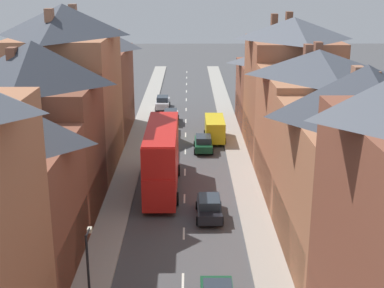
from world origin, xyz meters
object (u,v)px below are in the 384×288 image
car_near_silver (209,207)px  car_mid_black (203,143)px  double_decker_bus_lead (162,157)px  street_lamp (89,278)px  car_parked_right_a (163,102)px  car_parked_left_a (171,116)px  delivery_van (215,128)px

car_near_silver → car_mid_black: (-0.00, 15.71, -0.01)m
double_decker_bus_lead → car_mid_black: double_decker_bus_lead is taller
double_decker_bus_lead → street_lamp: size_ratio=1.96×
double_decker_bus_lead → car_parked_right_a: (-1.29, 28.74, -1.96)m
car_parked_left_a → car_parked_right_a: size_ratio=0.92×
car_near_silver → car_parked_right_a: size_ratio=0.94×
delivery_van → street_lamp: (-7.35, -32.78, 1.90)m
car_parked_left_a → delivery_van: 8.90m
car_parked_left_a → car_near_silver: bearing=-82.3°
car_near_silver → delivery_van: 19.31m
double_decker_bus_lead → delivery_van: 14.91m
car_parked_right_a → delivery_van: bearing=-67.2°
double_decker_bus_lead → car_near_silver: size_ratio=2.54×
car_near_silver → street_lamp: 15.02m
double_decker_bus_lead → car_mid_black: bearing=71.0°
car_parked_right_a → car_mid_black: (4.90, -18.28, -0.06)m
car_near_silver → car_parked_right_a: bearing=98.2°
car_mid_black → car_parked_right_a: bearing=105.0°
car_near_silver → car_parked_left_a: car_parked_left_a is taller
double_decker_bus_lead → car_parked_left_a: (0.01, 21.41, -2.00)m
car_parked_right_a → street_lamp: size_ratio=0.83×
double_decker_bus_lead → delivery_van: bearing=70.7°
car_parked_left_a → car_mid_black: bearing=-71.8°
double_decker_bus_lead → car_parked_right_a: size_ratio=2.38×
car_parked_left_a → car_mid_black: (3.60, -10.95, -0.02)m
street_lamp → car_parked_left_a: bearing=86.5°
car_near_silver → car_parked_left_a: bearing=97.7°
car_mid_black → street_lamp: (-6.05, -29.24, 2.45)m
double_decker_bus_lead → street_lamp: bearing=-97.4°
double_decker_bus_lead → car_near_silver: bearing=-55.5°
car_parked_right_a → delivery_van: delivery_van is taller
delivery_van → street_lamp: bearing=-102.6°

